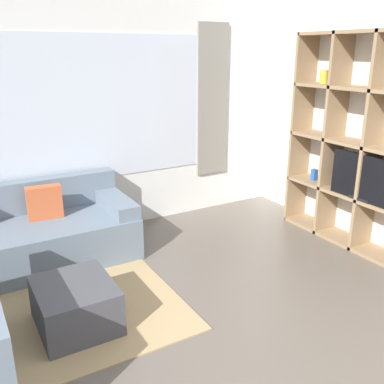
{
  "coord_description": "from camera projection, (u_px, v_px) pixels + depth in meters",
  "views": [
    {
      "loc": [
        -1.53,
        -1.31,
        2.07
      ],
      "look_at": [
        0.32,
        1.86,
        0.85
      ],
      "focal_mm": 40.0,
      "sensor_mm": 36.0,
      "label": 1
    }
  ],
  "objects": [
    {
      "name": "wall_back",
      "position": [
        99.0,
        117.0,
        4.84
      ],
      "size": [
        6.02,
        0.11,
        2.7
      ],
      "color": "white",
      "rests_on": "ground_plane"
    },
    {
      "name": "ottoman",
      "position": [
        76.0,
        305.0,
        3.32
      ],
      "size": [
        0.58,
        0.66,
        0.37
      ],
      "color": "#47474C",
      "rests_on": "ground_plane"
    },
    {
      "name": "area_rug",
      "position": [
        22.0,
        324.0,
        3.4
      ],
      "size": [
        2.54,
        1.63,
        0.01
      ],
      "primitive_type": "cube",
      "color": "tan",
      "rests_on": "ground_plane"
    },
    {
      "name": "couch_main",
      "position": [
        25.0,
        237.0,
        4.28
      ],
      "size": [
        2.11,
        0.93,
        0.78
      ],
      "color": "slate",
      "rests_on": "ground_plane"
    },
    {
      "name": "wall_right",
      "position": [
        371.0,
        121.0,
        4.59
      ],
      "size": [
        0.07,
        4.59,
        2.7
      ],
      "primitive_type": "cube",
      "color": "white",
      "rests_on": "ground_plane"
    },
    {
      "name": "shelving_unit",
      "position": [
        375.0,
        147.0,
        4.4
      ],
      "size": [
        0.35,
        2.09,
        2.26
      ],
      "color": "silver",
      "rests_on": "ground_plane"
    }
  ]
}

